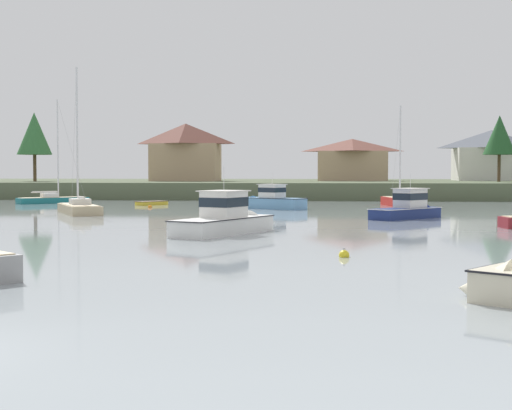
{
  "coord_description": "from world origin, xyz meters",
  "views": [
    {
      "loc": [
        7.98,
        -13.14,
        3.46
      ],
      "look_at": [
        3.55,
        30.41,
        1.48
      ],
      "focal_mm": 52.75,
      "sensor_mm": 36.0,
      "label": 1
    }
  ],
  "objects_px": {
    "sailboat_sand": "(79,211)",
    "sailboat_teal": "(53,201)",
    "cruiser_navy": "(411,211)",
    "sailboat_red": "(401,204)",
    "cruiser_white": "(231,224)",
    "dinghy_yellow": "(152,204)",
    "mooring_buoy_yellow": "(344,255)",
    "mooring_buoy_orange": "(150,207)",
    "cruiser_skyblue": "(267,203)"
  },
  "relations": [
    {
      "from": "sailboat_teal",
      "to": "sailboat_sand",
      "type": "height_order",
      "value": "sailboat_sand"
    },
    {
      "from": "sailboat_red",
      "to": "cruiser_white",
      "type": "height_order",
      "value": "sailboat_red"
    },
    {
      "from": "cruiser_skyblue",
      "to": "sailboat_teal",
      "type": "relative_size",
      "value": 0.63
    },
    {
      "from": "sailboat_teal",
      "to": "cruiser_skyblue",
      "type": "bearing_deg",
      "value": -20.87
    },
    {
      "from": "sailboat_teal",
      "to": "sailboat_sand",
      "type": "bearing_deg",
      "value": -63.4
    },
    {
      "from": "cruiser_skyblue",
      "to": "sailboat_sand",
      "type": "relative_size",
      "value": 0.58
    },
    {
      "from": "sailboat_red",
      "to": "dinghy_yellow",
      "type": "xyz_separation_m",
      "value": [
        -25.13,
        0.21,
        -0.1
      ]
    },
    {
      "from": "sailboat_red",
      "to": "mooring_buoy_orange",
      "type": "xyz_separation_m",
      "value": [
        -24.0,
        -5.07,
        -0.17
      ]
    },
    {
      "from": "sailboat_sand",
      "to": "cruiser_skyblue",
      "type": "bearing_deg",
      "value": 33.85
    },
    {
      "from": "cruiser_white",
      "to": "sailboat_red",
      "type": "bearing_deg",
      "value": 69.65
    },
    {
      "from": "sailboat_sand",
      "to": "dinghy_yellow",
      "type": "height_order",
      "value": "sailboat_sand"
    },
    {
      "from": "cruiser_navy",
      "to": "sailboat_red",
      "type": "distance_m",
      "value": 18.98
    },
    {
      "from": "sailboat_teal",
      "to": "cruiser_white",
      "type": "xyz_separation_m",
      "value": [
        24.34,
        -36.77,
        0.28
      ]
    },
    {
      "from": "sailboat_sand",
      "to": "sailboat_teal",
      "type": "bearing_deg",
      "value": 116.6
    },
    {
      "from": "dinghy_yellow",
      "to": "sailboat_sand",
      "type": "bearing_deg",
      "value": -97.77
    },
    {
      "from": "sailboat_teal",
      "to": "dinghy_yellow",
      "type": "height_order",
      "value": "sailboat_teal"
    },
    {
      "from": "cruiser_navy",
      "to": "mooring_buoy_orange",
      "type": "bearing_deg",
      "value": 148.91
    },
    {
      "from": "cruiser_skyblue",
      "to": "cruiser_navy",
      "type": "distance_m",
      "value": 17.62
    },
    {
      "from": "cruiser_navy",
      "to": "mooring_buoy_yellow",
      "type": "height_order",
      "value": "cruiser_navy"
    },
    {
      "from": "cruiser_navy",
      "to": "dinghy_yellow",
      "type": "relative_size",
      "value": 1.84
    },
    {
      "from": "cruiser_skyblue",
      "to": "sailboat_red",
      "type": "relative_size",
      "value": 0.69
    },
    {
      "from": "cruiser_white",
      "to": "mooring_buoy_yellow",
      "type": "bearing_deg",
      "value": -61.15
    },
    {
      "from": "cruiser_white",
      "to": "mooring_buoy_yellow",
      "type": "relative_size",
      "value": 17.93
    },
    {
      "from": "cruiser_skyblue",
      "to": "mooring_buoy_yellow",
      "type": "bearing_deg",
      "value": -80.53
    },
    {
      "from": "cruiser_skyblue",
      "to": "cruiser_navy",
      "type": "height_order",
      "value": "cruiser_skyblue"
    },
    {
      "from": "sailboat_teal",
      "to": "sailboat_sand",
      "type": "distance_m",
      "value": 21.14
    },
    {
      "from": "sailboat_teal",
      "to": "mooring_buoy_orange",
      "type": "distance_m",
      "value": 15.26
    },
    {
      "from": "cruiser_skyblue",
      "to": "sailboat_sand",
      "type": "height_order",
      "value": "sailboat_sand"
    },
    {
      "from": "cruiser_skyblue",
      "to": "mooring_buoy_yellow",
      "type": "relative_size",
      "value": 15.16
    },
    {
      "from": "dinghy_yellow",
      "to": "mooring_buoy_orange",
      "type": "xyz_separation_m",
      "value": [
        1.13,
        -5.28,
        -0.07
      ]
    },
    {
      "from": "sailboat_teal",
      "to": "mooring_buoy_orange",
      "type": "bearing_deg",
      "value": -33.34
    },
    {
      "from": "cruiser_white",
      "to": "sailboat_sand",
      "type": "bearing_deg",
      "value": 129.78
    },
    {
      "from": "cruiser_skyblue",
      "to": "mooring_buoy_yellow",
      "type": "xyz_separation_m",
      "value": [
        6.46,
        -38.74,
        -0.41
      ]
    },
    {
      "from": "sailboat_sand",
      "to": "dinghy_yellow",
      "type": "bearing_deg",
      "value": 82.23
    },
    {
      "from": "sailboat_teal",
      "to": "mooring_buoy_yellow",
      "type": "xyz_separation_m",
      "value": [
        30.46,
        -47.89,
        -0.16
      ]
    },
    {
      "from": "sailboat_sand",
      "to": "sailboat_red",
      "type": "relative_size",
      "value": 1.18
    },
    {
      "from": "sailboat_red",
      "to": "mooring_buoy_yellow",
      "type": "distance_m",
      "value": 45.02
    },
    {
      "from": "cruiser_skyblue",
      "to": "cruiser_navy",
      "type": "xyz_separation_m",
      "value": [
        11.77,
        -13.12,
        0.03
      ]
    },
    {
      "from": "dinghy_yellow",
      "to": "mooring_buoy_orange",
      "type": "relative_size",
      "value": 8.29
    },
    {
      "from": "cruiser_skyblue",
      "to": "dinghy_yellow",
      "type": "bearing_deg",
      "value": 154.0
    },
    {
      "from": "sailboat_red",
      "to": "mooring_buoy_yellow",
      "type": "xyz_separation_m",
      "value": [
        -6.28,
        -44.58,
        -0.16
      ]
    },
    {
      "from": "cruiser_skyblue",
      "to": "dinghy_yellow",
      "type": "distance_m",
      "value": 13.78
    },
    {
      "from": "sailboat_red",
      "to": "sailboat_teal",
      "type": "bearing_deg",
      "value": 174.85
    },
    {
      "from": "sailboat_teal",
      "to": "dinghy_yellow",
      "type": "relative_size",
      "value": 3.19
    },
    {
      "from": "dinghy_yellow",
      "to": "cruiser_navy",
      "type": "bearing_deg",
      "value": -38.42
    },
    {
      "from": "cruiser_navy",
      "to": "sailboat_red",
      "type": "relative_size",
      "value": 0.63
    },
    {
      "from": "dinghy_yellow",
      "to": "sailboat_teal",
      "type": "bearing_deg",
      "value": 165.02
    },
    {
      "from": "cruiser_navy",
      "to": "sailboat_sand",
      "type": "height_order",
      "value": "sailboat_sand"
    },
    {
      "from": "sailboat_teal",
      "to": "cruiser_navy",
      "type": "xyz_separation_m",
      "value": [
        35.77,
        -22.27,
        0.28
      ]
    },
    {
      "from": "sailboat_sand",
      "to": "mooring_buoy_orange",
      "type": "height_order",
      "value": "sailboat_sand"
    }
  ]
}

